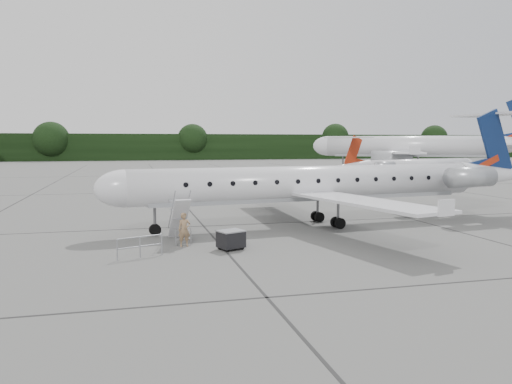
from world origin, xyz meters
name	(u,v)px	position (x,y,z in m)	size (l,w,h in m)	color
ground	(334,238)	(0.00, 0.00, 0.00)	(320.00, 320.00, 0.00)	slate
treeline	(167,147)	(0.00, 130.00, 4.00)	(260.00, 4.00, 8.00)	black
main_regional_jet	(313,166)	(0.35, 4.29, 3.88)	(30.29, 21.81, 7.77)	silver
airstair	(179,220)	(-8.58, 1.08, 1.22)	(0.85, 2.29, 2.43)	silver
passenger	(184,230)	(-8.45, -0.21, 0.89)	(0.65, 0.42, 1.77)	#896A4A
safety_railing	(140,247)	(-10.75, -2.31, 0.50)	(2.20, 0.08, 1.00)	#92959A
baggage_cart	(231,239)	(-6.25, -1.56, 0.52)	(1.21, 0.98, 1.04)	black
bg_narrowbody	(408,136)	(37.23, 54.23, 6.55)	(36.49, 26.28, 13.10)	silver
bg_regional_right	(420,159)	(27.71, 35.17, 3.09)	(23.56, 16.96, 6.18)	silver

